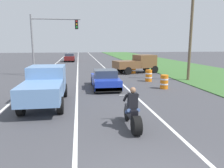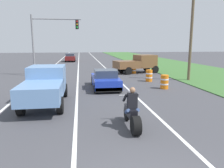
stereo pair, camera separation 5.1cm
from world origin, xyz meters
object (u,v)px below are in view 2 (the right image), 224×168
at_px(construction_barrel_nearest, 164,82).
at_px(pickup_truck_right_shoulder_brown, 138,63).
at_px(sports_car_blue, 105,80).
at_px(pickup_truck_left_lane_light_blue, 45,84).
at_px(distant_car_far_ahead, 70,57).
at_px(construction_barrel_far, 134,69).
at_px(traffic_light_mast_near, 48,35).
at_px(motorcycle_with_rider, 132,114).
at_px(construction_barrel_mid, 149,76).

bearing_deg(construction_barrel_nearest, pickup_truck_right_shoulder_brown, 87.54).
bearing_deg(sports_car_blue, pickup_truck_left_lane_light_blue, -132.29).
relative_size(pickup_truck_left_lane_light_blue, distant_car_far_ahead, 1.20).
bearing_deg(pickup_truck_right_shoulder_brown, construction_barrel_far, -140.91).
bearing_deg(distant_car_far_ahead, sports_car_blue, -82.04).
bearing_deg(traffic_light_mast_near, motorcycle_with_rider, -71.90).
height_order(sports_car_blue, pickup_truck_left_lane_light_blue, pickup_truck_left_lane_light_blue).
xyz_separation_m(sports_car_blue, pickup_truck_right_shoulder_brown, (4.57, 7.98, 0.48)).
bearing_deg(distant_car_far_ahead, construction_barrel_far, -67.05).
xyz_separation_m(pickup_truck_left_lane_light_blue, construction_barrel_far, (7.61, 11.49, -0.60)).
bearing_deg(pickup_truck_left_lane_light_blue, pickup_truck_right_shoulder_brown, 55.59).
distance_m(motorcycle_with_rider, pickup_truck_right_shoulder_brown, 16.49).
relative_size(motorcycle_with_rider, pickup_truck_left_lane_light_blue, 0.46).
relative_size(pickup_truck_left_lane_light_blue, construction_barrel_far, 4.80).
xyz_separation_m(motorcycle_with_rider, pickup_truck_right_shoulder_brown, (4.46, 15.87, 0.51)).
bearing_deg(construction_barrel_mid, sports_car_blue, -150.48).
relative_size(pickup_truck_left_lane_light_blue, traffic_light_mast_near, 0.80).
bearing_deg(motorcycle_with_rider, sports_car_blue, 90.77).
distance_m(sports_car_blue, pickup_truck_right_shoulder_brown, 9.21).
bearing_deg(sports_car_blue, pickup_truck_right_shoulder_brown, 60.20).
height_order(construction_barrel_nearest, construction_barrel_far, same).
relative_size(sports_car_blue, construction_barrel_mid, 4.30).
height_order(sports_car_blue, construction_barrel_nearest, sports_car_blue).
bearing_deg(motorcycle_with_rider, construction_barrel_mid, 68.81).
relative_size(motorcycle_with_rider, sports_car_blue, 0.51).
height_order(pickup_truck_left_lane_light_blue, construction_barrel_nearest, pickup_truck_left_lane_light_blue).
distance_m(pickup_truck_left_lane_light_blue, construction_barrel_far, 13.79).
xyz_separation_m(pickup_truck_left_lane_light_blue, construction_barrel_mid, (7.68, 6.29, -0.60)).
distance_m(pickup_truck_left_lane_light_blue, construction_barrel_mid, 9.95).
xyz_separation_m(pickup_truck_right_shoulder_brown, construction_barrel_nearest, (-0.38, -8.84, -0.60)).
bearing_deg(construction_barrel_nearest, distant_car_far_ahead, 106.49).
height_order(traffic_light_mast_near, distant_car_far_ahead, traffic_light_mast_near).
xyz_separation_m(pickup_truck_left_lane_light_blue, distant_car_far_ahead, (0.10, 29.20, -0.33)).
xyz_separation_m(motorcycle_with_rider, traffic_light_mast_near, (-4.95, 15.14, 3.42)).
height_order(construction_barrel_far, distant_car_far_ahead, distant_car_far_ahead).
relative_size(construction_barrel_far, distant_car_far_ahead, 0.25).
bearing_deg(construction_barrel_mid, motorcycle_with_rider, -111.19).
height_order(construction_barrel_nearest, construction_barrel_mid, same).
relative_size(sports_car_blue, pickup_truck_left_lane_light_blue, 0.90).
relative_size(traffic_light_mast_near, distant_car_far_ahead, 1.50).
bearing_deg(construction_barrel_far, traffic_light_mast_near, -178.40).
bearing_deg(construction_barrel_mid, distant_car_far_ahead, 108.31).
height_order(pickup_truck_right_shoulder_brown, construction_barrel_nearest, pickup_truck_right_shoulder_brown).
bearing_deg(pickup_truck_left_lane_light_blue, motorcycle_with_rider, -46.26).
height_order(traffic_light_mast_near, construction_barrel_nearest, traffic_light_mast_near).
distance_m(construction_barrel_nearest, construction_barrel_far, 8.36).
relative_size(pickup_truck_right_shoulder_brown, construction_barrel_mid, 5.14).
relative_size(traffic_light_mast_near, construction_barrel_mid, 6.00).
xyz_separation_m(traffic_light_mast_near, distant_car_far_ahead, (1.32, 17.96, -3.24)).
height_order(construction_barrel_nearest, distant_car_far_ahead, distant_car_far_ahead).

